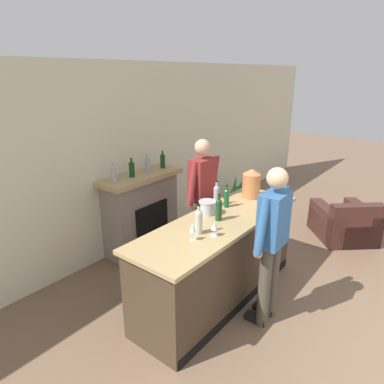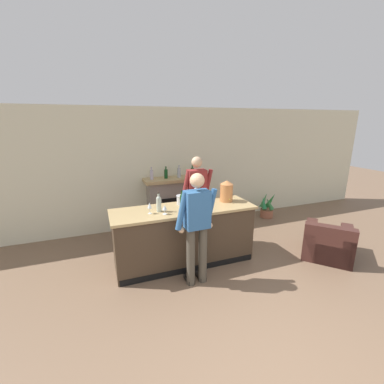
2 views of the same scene
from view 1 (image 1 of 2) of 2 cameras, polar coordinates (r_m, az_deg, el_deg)
name	(u,v)px [view 1 (image 1 of 2)]	position (r m, az deg, el deg)	size (l,w,h in m)	color
wall_back_panel	(121,161)	(5.09, -11.82, 5.07)	(12.00, 0.07, 2.75)	beige
bar_counter	(219,259)	(4.13, 4.55, -11.02)	(2.44, 0.78, 1.02)	#433324
fireplace_stone	(142,211)	(5.21, -8.41, -3.23)	(1.30, 0.52, 1.48)	gray
armchair_black	(345,225)	(6.12, 24.12, -5.01)	(1.22, 1.22, 0.71)	#41221D
potted_plant_corner	(240,194)	(7.03, 7.95, -0.26)	(0.41, 0.39, 0.66)	#9B5C43
person_customer	(272,241)	(3.62, 13.12, -7.93)	(0.66, 0.31, 1.74)	#4B4539
person_bartender	(202,198)	(4.59, 1.74, -1.01)	(0.66, 0.31, 1.79)	#503C3C
copper_dispenser	(251,183)	(4.56, 9.86, 1.46)	(0.24, 0.28, 0.39)	#C87B44
ice_bucket_steel	(207,207)	(4.01, 2.59, -2.57)	(0.21, 0.21, 0.16)	silver
wine_bottle_rose_blush	(199,221)	(3.50, 1.12, -4.79)	(0.08, 0.08, 0.32)	#B4BFAD
wine_bottle_cabernet_heavy	(216,194)	(4.25, 4.10, -0.41)	(0.07, 0.07, 0.32)	#AAAAB9
wine_bottle_merlot_tall	(219,209)	(3.82, 4.48, -2.77)	(0.07, 0.07, 0.31)	#19401D
wine_bottle_riesling_slim	(226,197)	(4.21, 5.77, -0.88)	(0.06, 0.06, 0.29)	#1B582B
wine_glass_back_row	(193,228)	(3.36, 0.09, -6.08)	(0.07, 0.07, 0.18)	silver
wine_glass_near_bucket	(214,226)	(3.47, 3.77, -5.71)	(0.07, 0.07, 0.16)	silver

